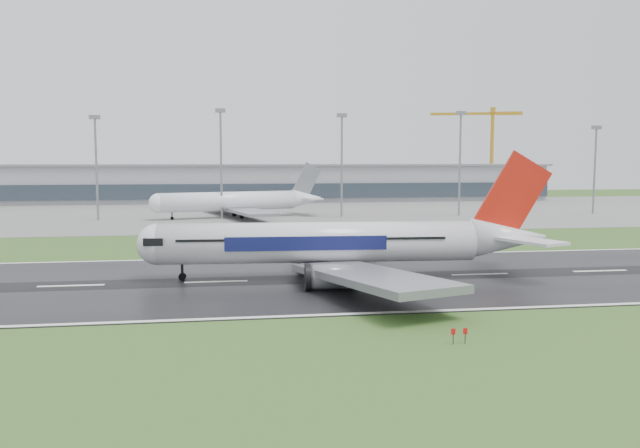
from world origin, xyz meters
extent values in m
plane|color=#2E521E|center=(0.00, 0.00, 0.00)|extent=(520.00, 520.00, 0.00)
cube|color=black|center=(0.00, 0.00, 0.05)|extent=(400.00, 45.00, 0.10)
cube|color=slate|center=(0.00, 125.00, 0.04)|extent=(400.00, 130.00, 0.08)
cube|color=gray|center=(0.00, 185.00, 7.50)|extent=(240.00, 36.00, 15.00)
cylinder|color=gray|center=(-55.16, 100.00, 14.60)|extent=(0.64, 0.64, 29.19)
cylinder|color=gray|center=(-19.51, 100.00, 15.75)|extent=(0.64, 0.64, 31.49)
cylinder|color=gray|center=(16.92, 100.00, 15.22)|extent=(0.64, 0.64, 30.45)
cylinder|color=gray|center=(54.70, 100.00, 15.77)|extent=(0.64, 0.64, 31.54)
cylinder|color=gray|center=(100.68, 100.00, 13.72)|extent=(0.64, 0.64, 27.44)
camera|label=1|loc=(-18.55, -91.31, 17.56)|focal=35.61mm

